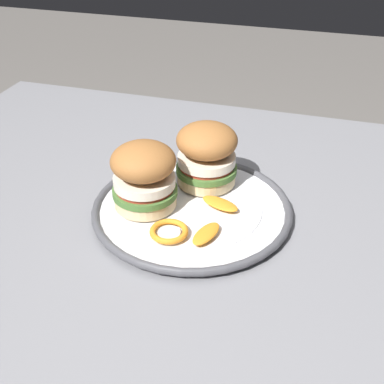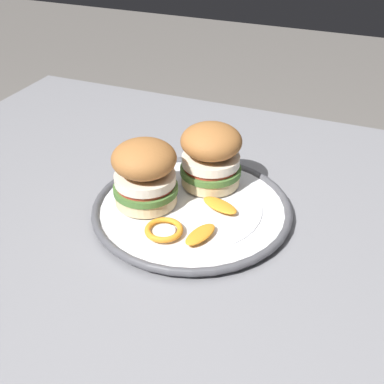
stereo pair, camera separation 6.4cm
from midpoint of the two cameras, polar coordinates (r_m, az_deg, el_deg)
dining_table at (r=0.82m, az=-4.00°, el=-11.02°), size 1.11×0.93×0.78m
dinner_plate at (r=0.77m, az=-2.39°, el=-1.97°), size 0.30×0.30×0.02m
sandwich_half_left at (r=0.75m, az=-7.88°, el=1.83°), size 0.13×0.13×0.10m
sandwich_half_right at (r=0.79m, az=-0.66°, el=4.27°), size 0.13×0.13×0.10m
orange_peel_curled at (r=0.71m, az=-5.33°, el=-4.50°), size 0.06×0.06×0.01m
orange_peel_strip_long at (r=0.70m, az=-1.03°, el=-4.77°), size 0.04×0.06×0.01m
orange_peel_strip_short at (r=0.76m, az=0.76°, el=-1.38°), size 0.07×0.05×0.01m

